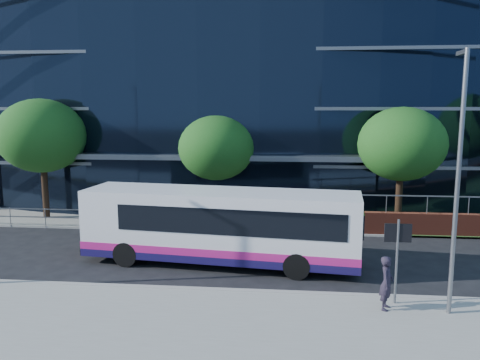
# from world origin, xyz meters

# --- Properties ---
(ground) EXTENTS (200.00, 200.00, 0.00)m
(ground) POSITION_xyz_m (0.00, 0.00, 0.00)
(ground) COLOR black
(ground) RESTS_ON ground
(pavement_near) EXTENTS (80.00, 8.00, 0.15)m
(pavement_near) POSITION_xyz_m (0.00, -5.00, 0.07)
(pavement_near) COLOR gray
(pavement_near) RESTS_ON ground
(kerb) EXTENTS (80.00, 0.25, 0.16)m
(kerb) POSITION_xyz_m (0.00, -1.00, 0.08)
(kerb) COLOR gray
(kerb) RESTS_ON ground
(yellow_line_outer) EXTENTS (80.00, 0.08, 0.01)m
(yellow_line_outer) POSITION_xyz_m (0.00, -0.80, 0.01)
(yellow_line_outer) COLOR gold
(yellow_line_outer) RESTS_ON ground
(yellow_line_inner) EXTENTS (80.00, 0.08, 0.01)m
(yellow_line_inner) POSITION_xyz_m (0.00, -0.65, 0.01)
(yellow_line_inner) COLOR gold
(yellow_line_inner) RESTS_ON ground
(far_forecourt) EXTENTS (50.00, 8.00, 0.10)m
(far_forecourt) POSITION_xyz_m (-6.00, 11.00, 0.05)
(far_forecourt) COLOR gray
(far_forecourt) RESTS_ON ground
(glass_office) EXTENTS (44.00, 23.10, 16.00)m
(glass_office) POSITION_xyz_m (-4.00, 20.85, 8.00)
(glass_office) COLOR black
(glass_office) RESTS_ON ground
(guard_railings) EXTENTS (24.00, 0.05, 1.10)m
(guard_railings) POSITION_xyz_m (-8.00, 7.00, 0.82)
(guard_railings) COLOR slate
(guard_railings) RESTS_ON ground
(street_sign) EXTENTS (0.85, 0.09, 2.80)m
(street_sign) POSITION_xyz_m (4.50, -1.59, 2.15)
(street_sign) COLOR slate
(street_sign) RESTS_ON pavement_near
(tree_far_a) EXTENTS (4.95, 4.95, 6.98)m
(tree_far_a) POSITION_xyz_m (-13.00, 9.00, 4.86)
(tree_far_a) COLOR black
(tree_far_a) RESTS_ON ground
(tree_far_b) EXTENTS (4.29, 4.29, 6.05)m
(tree_far_b) POSITION_xyz_m (-3.00, 9.50, 4.21)
(tree_far_b) COLOR black
(tree_far_b) RESTS_ON ground
(tree_far_c) EXTENTS (4.62, 4.62, 6.51)m
(tree_far_c) POSITION_xyz_m (7.00, 9.00, 4.54)
(tree_far_c) COLOR black
(tree_far_c) RESTS_ON ground
(streetlight_east) EXTENTS (0.15, 0.77, 8.00)m
(streetlight_east) POSITION_xyz_m (6.00, -2.17, 4.44)
(streetlight_east) COLOR slate
(streetlight_east) RESTS_ON pavement_near
(city_bus) EXTENTS (11.61, 3.88, 3.08)m
(city_bus) POSITION_xyz_m (-1.67, 2.15, 1.64)
(city_bus) COLOR silver
(city_bus) RESTS_ON ground
(pedestrian) EXTENTS (0.60, 0.73, 1.72)m
(pedestrian) POSITION_xyz_m (4.11, -2.09, 1.01)
(pedestrian) COLOR #221C2B
(pedestrian) RESTS_ON pavement_near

